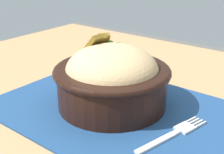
{
  "coord_description": "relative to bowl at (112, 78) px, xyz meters",
  "views": [
    {
      "loc": [
        0.26,
        -0.34,
        1.0
      ],
      "look_at": [
        -0.03,
        0.03,
        0.81
      ],
      "focal_mm": 49.33,
      "sensor_mm": 36.0,
      "label": 1
    }
  ],
  "objects": [
    {
      "name": "fork",
      "position": [
        0.13,
        -0.02,
        -0.05
      ],
      "size": [
        0.05,
        0.13,
        0.0
      ],
      "color": "#BABABA",
      "rests_on": "placemat"
    },
    {
      "name": "placemat",
      "position": [
        0.01,
        -0.01,
        -0.05
      ],
      "size": [
        0.39,
        0.29,
        0.0
      ],
      "primitive_type": "cube",
      "rotation": [
        0.0,
        0.0,
        -0.01
      ],
      "color": "navy",
      "rests_on": "table"
    },
    {
      "name": "bowl",
      "position": [
        0.0,
        0.0,
        0.0
      ],
      "size": [
        0.2,
        0.2,
        0.11
      ],
      "color": "black",
      "rests_on": "placemat"
    }
  ]
}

